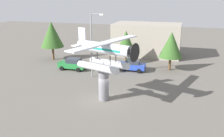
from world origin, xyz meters
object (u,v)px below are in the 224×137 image
streetlight_primary (93,41)px  tree_east (126,41)px  car_near_green (73,64)px  tree_west (52,34)px  storefront_building (147,39)px  tree_center_back (171,45)px  car_mid_blue (132,65)px  floatplane_monument (104,53)px  display_pedestal (104,84)px

streetlight_primary → tree_east: size_ratio=1.59×
car_near_green → tree_west: (-5.96, 4.48, 3.57)m
storefront_building → tree_east: (-2.35, -6.96, 0.81)m
storefront_building → tree_center_back: 10.18m
car_near_green → storefront_building: bearing=-125.3°
car_near_green → car_mid_blue: size_ratio=1.00×
floatplane_monument → tree_west: bearing=154.1°
car_near_green → tree_west: tree_west is taller
storefront_building → tree_center_back: size_ratio=2.11×
tree_east → tree_west: bearing=-173.4°
car_mid_blue → streetlight_primary: 7.39m
car_mid_blue → streetlight_primary: bearing=43.7°
storefront_building → tree_east: size_ratio=2.26×
streetlight_primary → tree_east: 8.67m
streetlight_primary → storefront_building: 16.05m
display_pedestal → streetlight_primary: 8.50m
car_mid_blue → storefront_building: size_ratio=0.34×
display_pedestal → tree_east: (-1.31, 15.04, 2.02)m
car_mid_blue → tree_west: tree_west is taller
car_near_green → tree_west: bearing=-36.9°
car_mid_blue → tree_center_back: (5.41, 2.04, 3.00)m
car_near_green → streetlight_primary: 6.28m
tree_west → storefront_building: bearing=29.2°
car_mid_blue → display_pedestal: bearing=87.1°
storefront_building → tree_west: bearing=-150.8°
floatplane_monument → car_near_green: size_ratio=2.44×
streetlight_primary → tree_center_back: (9.87, 6.30, -1.08)m
car_mid_blue → tree_east: (-1.88, 3.93, 2.90)m
floatplane_monument → streetlight_primary: (-4.01, 6.89, -0.24)m
floatplane_monument → tree_center_back: size_ratio=1.77×
floatplane_monument → storefront_building: bearing=105.4°
streetlight_primary → storefront_building: bearing=72.0°
floatplane_monument → car_mid_blue: size_ratio=2.44×
streetlight_primary → tree_center_back: bearing=32.6°
display_pedestal → tree_center_back: (5.98, 13.15, 2.12)m
tree_west → streetlight_primary: bearing=-33.3°
storefront_building → tree_east: bearing=-108.6°
display_pedestal → car_mid_blue: (0.57, 11.11, -0.88)m
floatplane_monument → streetlight_primary: 7.98m
floatplane_monument → car_mid_blue: (0.44, 11.15, -4.31)m
display_pedestal → tree_west: tree_west is taller
display_pedestal → tree_west: (-14.08, 13.55, 2.69)m
storefront_building → tree_east: 7.39m
car_mid_blue → tree_center_back: tree_center_back is taller
streetlight_primary → tree_east: (2.57, 8.19, -1.18)m
car_mid_blue → tree_east: bearing=-64.4°
tree_center_back → tree_west: bearing=178.9°
display_pedestal → streetlight_primary: size_ratio=0.41×
floatplane_monument → tree_west: (-14.21, 13.59, -0.74)m
floatplane_monument → tree_west: 19.68m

